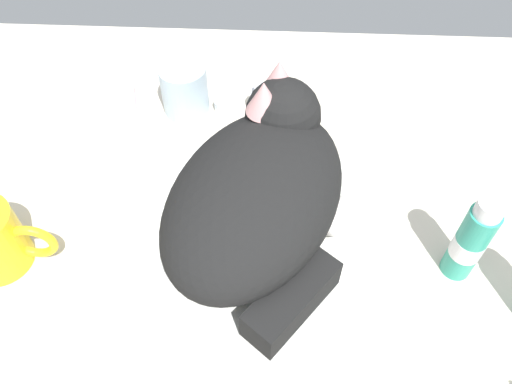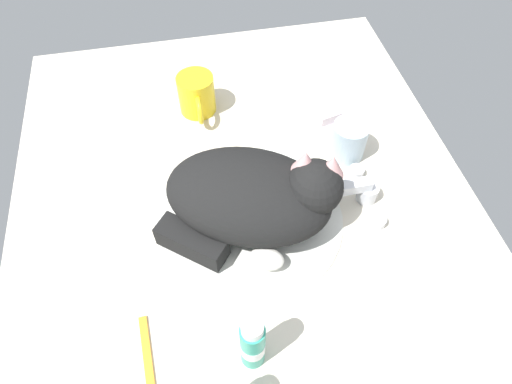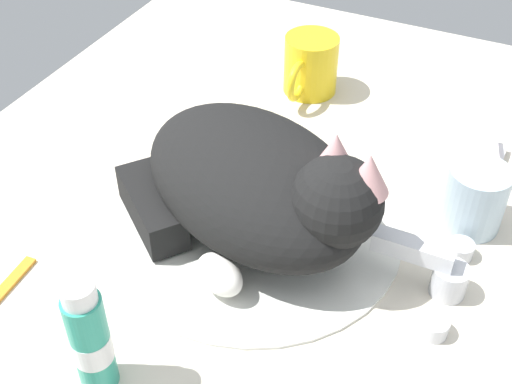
{
  "view_description": "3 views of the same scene",
  "coord_description": "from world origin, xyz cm",
  "px_view_note": "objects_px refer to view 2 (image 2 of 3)",
  "views": [
    {
      "loc": [
        1.79,
        -34.84,
        52.49
      ],
      "look_at": [
        0.07,
        1.85,
        5.53
      ],
      "focal_mm": 36.22,
      "sensor_mm": 36.0,
      "label": 1
    },
    {
      "loc": [
        42.15,
        -7.31,
        65.0
      ],
      "look_at": [
        -2.18,
        1.71,
        4.36
      ],
      "focal_mm": 31.24,
      "sensor_mm": 36.0,
      "label": 2
    },
    {
      "loc": [
        48.71,
        23.44,
        51.83
      ],
      "look_at": [
        -0.51,
        0.04,
        4.97
      ],
      "focal_mm": 47.39,
      "sensor_mm": 36.0,
      "label": 3
    }
  ],
  "objects_px": {
    "cat": "(256,196)",
    "coffee_mug": "(197,95)",
    "faucet": "(361,192)",
    "toothpaste_bottle": "(253,344)",
    "soap_bar": "(323,109)",
    "rinse_cup": "(348,140)",
    "toothbrush": "(149,372)"
  },
  "relations": [
    {
      "from": "cat",
      "to": "coffee_mug",
      "type": "height_order",
      "value": "cat"
    },
    {
      "from": "rinse_cup",
      "to": "toothpaste_bottle",
      "type": "bearing_deg",
      "value": -36.26
    },
    {
      "from": "faucet",
      "to": "rinse_cup",
      "type": "xyz_separation_m",
      "value": [
        -0.11,
        0.01,
        0.01
      ]
    },
    {
      "from": "coffee_mug",
      "to": "toothpaste_bottle",
      "type": "relative_size",
      "value": 0.92
    },
    {
      "from": "coffee_mug",
      "to": "cat",
      "type": "bearing_deg",
      "value": 12.02
    },
    {
      "from": "coffee_mug",
      "to": "toothbrush",
      "type": "distance_m",
      "value": 0.53
    },
    {
      "from": "coffee_mug",
      "to": "toothpaste_bottle",
      "type": "bearing_deg",
      "value": 1.37
    },
    {
      "from": "cat",
      "to": "toothbrush",
      "type": "bearing_deg",
      "value": -41.8
    },
    {
      "from": "faucet",
      "to": "toothpaste_bottle",
      "type": "height_order",
      "value": "toothpaste_bottle"
    },
    {
      "from": "toothpaste_bottle",
      "to": "toothbrush",
      "type": "height_order",
      "value": "toothpaste_bottle"
    },
    {
      "from": "rinse_cup",
      "to": "soap_bar",
      "type": "height_order",
      "value": "rinse_cup"
    },
    {
      "from": "soap_bar",
      "to": "toothbrush",
      "type": "bearing_deg",
      "value": -40.71
    },
    {
      "from": "soap_bar",
      "to": "rinse_cup",
      "type": "bearing_deg",
      "value": 8.69
    },
    {
      "from": "coffee_mug",
      "to": "rinse_cup",
      "type": "height_order",
      "value": "coffee_mug"
    },
    {
      "from": "faucet",
      "to": "toothpaste_bottle",
      "type": "xyz_separation_m",
      "value": [
        0.23,
        -0.24,
        0.03
      ]
    },
    {
      "from": "rinse_cup",
      "to": "toothbrush",
      "type": "distance_m",
      "value": 0.52
    },
    {
      "from": "soap_bar",
      "to": "toothbrush",
      "type": "distance_m",
      "value": 0.59
    },
    {
      "from": "rinse_cup",
      "to": "toothbrush",
      "type": "relative_size",
      "value": 0.51
    },
    {
      "from": "coffee_mug",
      "to": "faucet",
      "type": "bearing_deg",
      "value": 41.19
    },
    {
      "from": "faucet",
      "to": "toothpaste_bottle",
      "type": "distance_m",
      "value": 0.34
    },
    {
      "from": "cat",
      "to": "soap_bar",
      "type": "height_order",
      "value": "cat"
    },
    {
      "from": "soap_bar",
      "to": "coffee_mug",
      "type": "bearing_deg",
      "value": -106.29
    },
    {
      "from": "coffee_mug",
      "to": "rinse_cup",
      "type": "distance_m",
      "value": 0.32
    },
    {
      "from": "faucet",
      "to": "toothbrush",
      "type": "xyz_separation_m",
      "value": [
        0.23,
        -0.39,
        -0.02
      ]
    },
    {
      "from": "soap_bar",
      "to": "toothpaste_bottle",
      "type": "distance_m",
      "value": 0.51
    },
    {
      "from": "faucet",
      "to": "coffee_mug",
      "type": "height_order",
      "value": "coffee_mug"
    },
    {
      "from": "toothpaste_bottle",
      "to": "faucet",
      "type": "bearing_deg",
      "value": 134.06
    },
    {
      "from": "coffee_mug",
      "to": "soap_bar",
      "type": "bearing_deg",
      "value": 73.71
    },
    {
      "from": "faucet",
      "to": "soap_bar",
      "type": "bearing_deg",
      "value": -178.48
    },
    {
      "from": "coffee_mug",
      "to": "soap_bar",
      "type": "xyz_separation_m",
      "value": [
        0.07,
        0.25,
        -0.02
      ]
    },
    {
      "from": "cat",
      "to": "soap_bar",
      "type": "distance_m",
      "value": 0.29
    },
    {
      "from": "coffee_mug",
      "to": "soap_bar",
      "type": "height_order",
      "value": "coffee_mug"
    }
  ]
}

